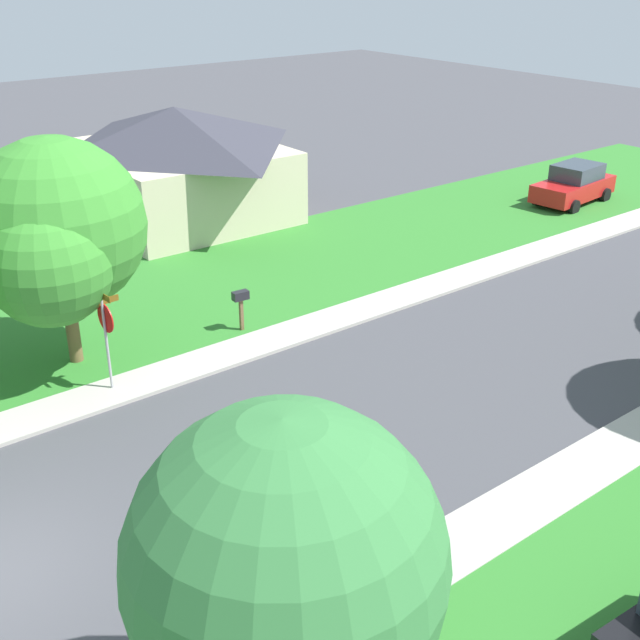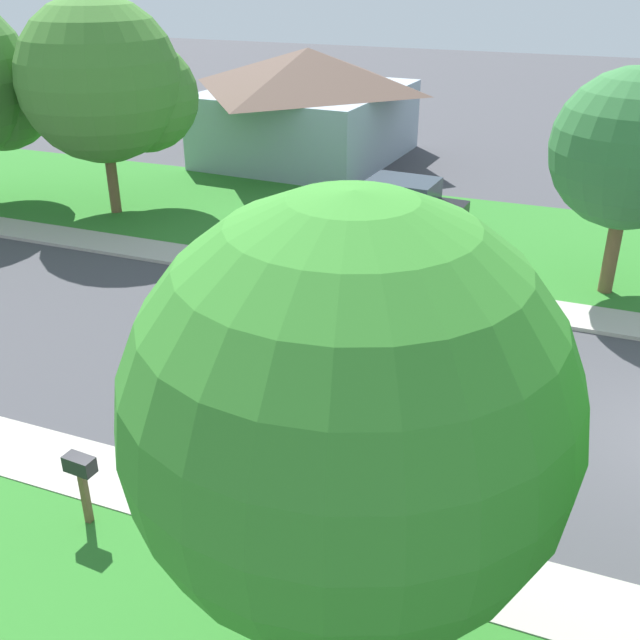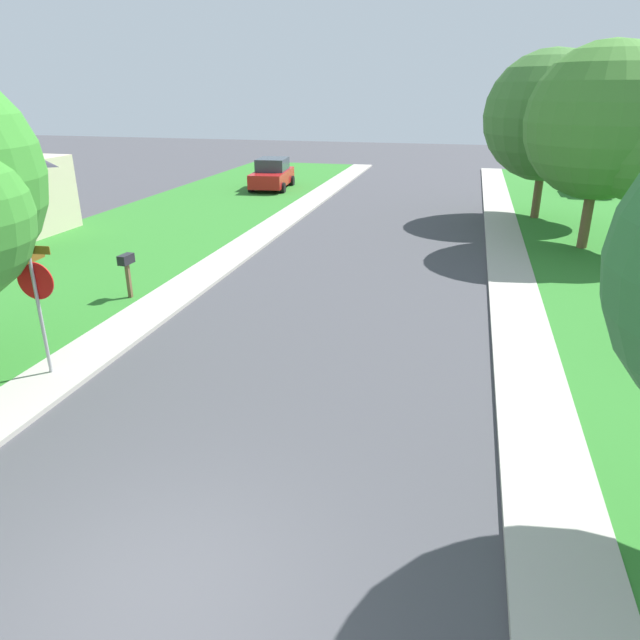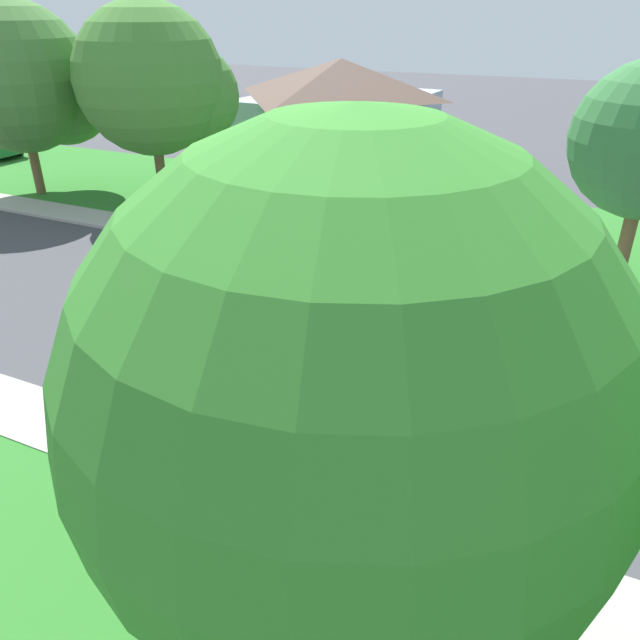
% 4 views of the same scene
% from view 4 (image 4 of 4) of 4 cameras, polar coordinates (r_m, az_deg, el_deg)
% --- Properties ---
extents(sidewalk_east, '(1.40, 56.00, 0.10)m').
position_cam_4_polar(sidewalk_east, '(19.10, -5.33, 6.85)').
color(sidewalk_east, '#ADA89E').
rests_on(sidewalk_east, ground).
extents(lawn_east, '(8.00, 56.00, 0.08)m').
position_cam_4_polar(lawn_east, '(23.06, 0.57, 10.60)').
color(lawn_east, '#2D7528').
rests_on(lawn_east, ground).
extents(sidewalk_west, '(1.40, 56.00, 0.10)m').
position_cam_4_polar(sidewalk_west, '(12.81, -26.84, -7.45)').
color(sidewalk_west, '#ADA89E').
rests_on(sidewalk_west, ground).
extents(stop_sign_far_corner, '(0.92, 0.92, 2.77)m').
position_cam_4_polar(stop_sign_far_corner, '(7.78, 7.32, -11.56)').
color(stop_sign_far_corner, '#9E9EA3').
rests_on(stop_sign_far_corner, ground).
extents(car_black_driveway_right, '(2.26, 4.41, 1.76)m').
position_cam_4_polar(car_black_driveway_right, '(21.37, 9.24, 11.20)').
color(car_black_driveway_right, black).
rests_on(car_black_driveway_right, ground).
extents(tree_sidewalk_mid, '(5.59, 5.20, 7.04)m').
position_cam_4_polar(tree_sidewalk_mid, '(23.75, -14.83, 20.70)').
color(tree_sidewalk_mid, brown).
rests_on(tree_sidewalk_mid, ground).
extents(tree_across_left, '(5.78, 5.38, 7.09)m').
position_cam_4_polar(tree_across_left, '(26.47, -25.75, 19.54)').
color(tree_across_left, brown).
rests_on(tree_across_left, ground).
extents(tree_sidewalk_near, '(4.87, 4.53, 6.22)m').
position_cam_4_polar(tree_sidewalk_near, '(5.19, 5.56, -7.43)').
color(tree_sidewalk_near, brown).
rests_on(tree_sidewalk_near, ground).
extents(house_right_setback, '(9.45, 8.32, 4.60)m').
position_cam_4_polar(house_right_setback, '(30.38, 1.95, 19.24)').
color(house_right_setback, '#93A3B2').
rests_on(house_right_setback, ground).
extents(mailbox, '(0.27, 0.50, 1.31)m').
position_cam_4_polar(mailbox, '(9.76, -21.32, -10.81)').
color(mailbox, brown).
rests_on(mailbox, ground).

